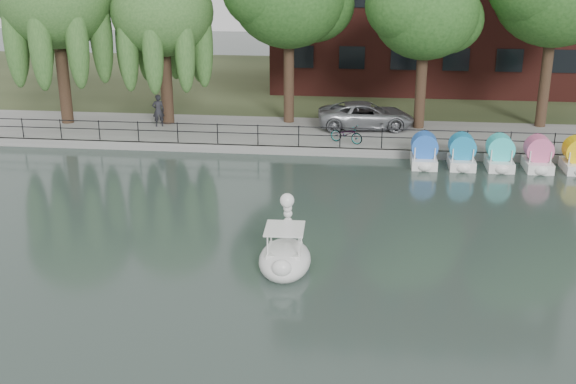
% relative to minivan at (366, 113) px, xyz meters
% --- Properties ---
extents(ground_plane, '(120.00, 120.00, 0.00)m').
position_rel_minivan_xyz_m(ground_plane, '(-3.20, -17.01, -1.20)').
color(ground_plane, '#415048').
extents(promenade, '(40.00, 6.00, 0.40)m').
position_rel_minivan_xyz_m(promenade, '(-3.20, -1.01, -1.00)').
color(promenade, gray).
rests_on(promenade, ground_plane).
extents(kerb, '(40.00, 0.25, 0.40)m').
position_rel_minivan_xyz_m(kerb, '(-3.20, -3.96, -1.00)').
color(kerb, gray).
rests_on(kerb, ground_plane).
extents(land_strip, '(60.00, 22.00, 0.36)m').
position_rel_minivan_xyz_m(land_strip, '(-3.20, 12.99, -1.02)').
color(land_strip, '#47512D').
rests_on(land_strip, ground_plane).
extents(railing, '(32.00, 0.05, 1.00)m').
position_rel_minivan_xyz_m(railing, '(-3.20, -3.76, -0.06)').
color(railing, black).
rests_on(railing, promenade).
extents(willow_left, '(5.88, 5.88, 9.01)m').
position_rel_minivan_xyz_m(willow_left, '(-16.20, -0.51, 5.67)').
color(willow_left, '#473323').
rests_on(willow_left, promenade).
extents(willow_mid, '(5.32, 5.32, 8.15)m').
position_rel_minivan_xyz_m(willow_mid, '(-10.70, -0.01, 5.05)').
color(willow_mid, '#473323').
rests_on(willow_mid, promenade).
extents(broadleaf_right, '(5.40, 5.40, 8.32)m').
position_rel_minivan_xyz_m(broadleaf_right, '(2.80, 0.49, 5.19)').
color(broadleaf_right, '#473323').
rests_on(broadleaf_right, promenade).
extents(minivan, '(3.30, 6.03, 1.60)m').
position_rel_minivan_xyz_m(minivan, '(0.00, 0.00, 0.00)').
color(minivan, gray).
rests_on(minivan, promenade).
extents(bicycle, '(1.24, 1.82, 1.00)m').
position_rel_minivan_xyz_m(bicycle, '(-0.92, -2.96, -0.30)').
color(bicycle, gray).
rests_on(bicycle, promenade).
extents(pedestrian, '(0.84, 0.71, 1.98)m').
position_rel_minivan_xyz_m(pedestrian, '(-11.00, -0.79, 0.19)').
color(pedestrian, black).
rests_on(pedestrian, promenade).
extents(swan_boat, '(1.73, 2.76, 2.23)m').
position_rel_minivan_xyz_m(swan_boat, '(-2.40, -16.58, -0.71)').
color(swan_boat, white).
rests_on(swan_boat, ground_plane).
extents(pedal_boat_row, '(9.65, 1.70, 1.40)m').
position_rel_minivan_xyz_m(pedal_boat_row, '(6.97, -5.07, -0.59)').
color(pedal_boat_row, white).
rests_on(pedal_boat_row, ground_plane).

